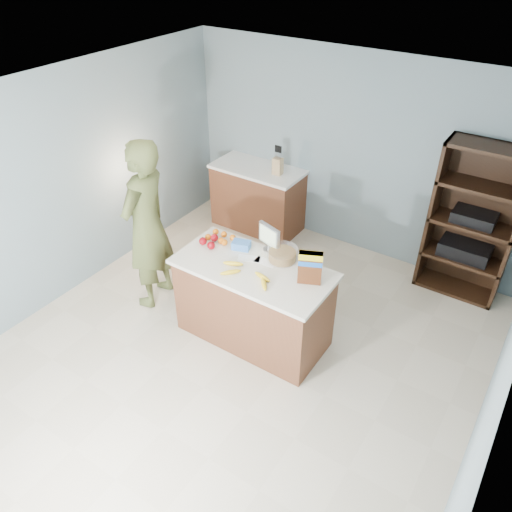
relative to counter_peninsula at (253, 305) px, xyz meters
The scene contains 15 objects.
floor 0.51m from the counter_peninsula, 90.00° to the right, with size 4.50×5.00×0.02m, color beige.
walls 1.27m from the counter_peninsula, 90.00° to the right, with size 4.52×5.02×2.51m.
counter_peninsula is the anchor object (origin of this frame).
back_cabinet 2.25m from the counter_peninsula, 122.28° to the left, with size 1.24×0.62×0.90m.
shelving_unit 2.61m from the counter_peninsula, 52.89° to the left, with size 0.90×0.40×1.80m.
person 1.42m from the counter_peninsula, behind, with size 0.70×0.46×1.93m, color #525B2E.
knife_block 2.16m from the counter_peninsula, 115.07° to the left, with size 0.12×0.10×0.31m.
envelopes 0.50m from the counter_peninsula, 104.50° to the left, with size 0.40×0.20×0.00m.
bananas 0.53m from the counter_peninsula, 77.82° to the right, with size 0.60×0.28×0.04m.
apples 0.79m from the counter_peninsula, behind, with size 0.20×0.22×0.08m.
oranges 0.78m from the counter_peninsula, 158.63° to the left, with size 0.29×0.20×0.06m.
blue_carton 0.63m from the counter_peninsula, 144.41° to the left, with size 0.18×0.12×0.08m, color blue.
salad_bowl 0.63m from the counter_peninsula, 57.10° to the left, with size 0.30×0.30×0.13m.
tv 0.72m from the counter_peninsula, 95.24° to the left, with size 0.28×0.12×0.28m.
cereal_box 0.88m from the counter_peninsula, ahead, with size 0.23×0.16×0.33m.
Camera 1 is at (2.17, -2.91, 3.73)m, focal length 35.00 mm.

